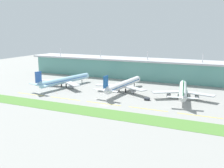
% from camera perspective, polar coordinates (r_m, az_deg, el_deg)
% --- Properties ---
extents(ground_plane, '(600.00, 600.00, 0.00)m').
position_cam_1_polar(ground_plane, '(188.65, -1.61, -4.71)').
color(ground_plane, gray).
extents(terminal_building, '(288.00, 34.00, 30.81)m').
position_cam_1_polar(terminal_building, '(288.73, 8.03, 3.28)').
color(terminal_building, '#5B9E93').
rests_on(terminal_building, ground).
extents(airliner_near, '(47.80, 69.83, 18.90)m').
position_cam_1_polar(airliner_near, '(250.64, -10.31, 0.81)').
color(airliner_near, '#9ED1EA').
rests_on(airliner_near, ground).
extents(airliner_middle, '(48.57, 68.65, 18.90)m').
position_cam_1_polar(airliner_middle, '(227.43, 2.46, -0.14)').
color(airliner_middle, white).
rests_on(airliner_middle, ground).
extents(airliner_far, '(48.24, 62.17, 18.90)m').
position_cam_1_polar(airliner_far, '(213.37, 15.28, -1.37)').
color(airliner_far, silver).
rests_on(airliner_far, ground).
extents(taxiway_stripe_west, '(28.00, 0.70, 0.04)m').
position_cam_1_polar(taxiway_stripe_west, '(230.41, -17.31, -2.17)').
color(taxiway_stripe_west, yellow).
rests_on(taxiway_stripe_west, ground).
extents(taxiway_stripe_mid_west, '(28.00, 0.70, 0.04)m').
position_cam_1_polar(taxiway_stripe_mid_west, '(209.95, -10.29, -3.16)').
color(taxiway_stripe_mid_west, yellow).
rests_on(taxiway_stripe_mid_west, ground).
extents(taxiway_stripe_centre, '(28.00, 0.70, 0.04)m').
position_cam_1_polar(taxiway_stripe_centre, '(193.34, -1.90, -4.29)').
color(taxiway_stripe_centre, yellow).
rests_on(taxiway_stripe_centre, ground).
extents(taxiway_stripe_mid_east, '(28.00, 0.70, 0.04)m').
position_cam_1_polar(taxiway_stripe_mid_east, '(181.64, 7.83, -5.48)').
color(taxiway_stripe_mid_east, yellow).
rests_on(taxiway_stripe_mid_east, ground).
extents(taxiway_stripe_east, '(28.00, 0.70, 0.04)m').
position_cam_1_polar(taxiway_stripe_east, '(175.84, 18.59, -6.60)').
color(taxiway_stripe_east, yellow).
rests_on(taxiway_stripe_east, ground).
extents(grass_verge, '(300.00, 18.00, 0.10)m').
position_cam_1_polar(grass_verge, '(174.65, -3.96, -6.10)').
color(grass_verge, '#518438').
rests_on(grass_verge, ground).
extents(pushback_tug, '(4.73, 3.12, 1.85)m').
position_cam_1_polar(pushback_tug, '(203.55, 7.68, -3.24)').
color(pushback_tug, '#333842').
rests_on(pushback_tug, ground).
extents(safety_cone_left_wingtip, '(0.56, 0.56, 0.70)m').
position_cam_1_polar(safety_cone_left_wingtip, '(226.20, -11.93, -2.05)').
color(safety_cone_left_wingtip, orange).
rests_on(safety_cone_left_wingtip, ground).
extents(safety_cone_nose_front, '(0.56, 0.56, 0.70)m').
position_cam_1_polar(safety_cone_nose_front, '(232.58, -12.16, -1.68)').
color(safety_cone_nose_front, orange).
rests_on(safety_cone_nose_front, ground).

